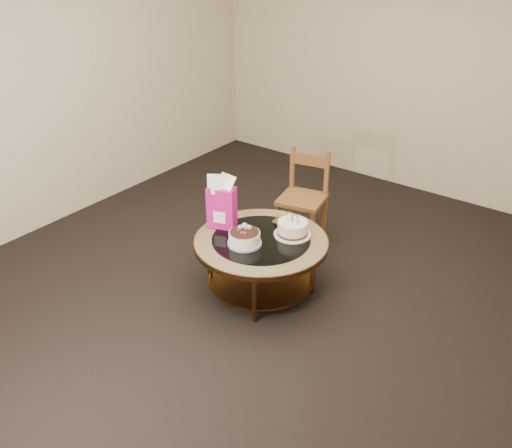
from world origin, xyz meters
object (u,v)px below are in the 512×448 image
Objects in this scene: coffee_table at (261,248)px; decorated_cake at (245,239)px; dining_chair at (303,197)px; cream_cake at (293,229)px; gift_bag at (222,202)px.

decorated_cake is (-0.05, -0.14, 0.13)m from coffee_table.
coffee_table is at bearing -90.12° from dining_chair.
dining_chair reaches higher than cream_cake.
coffee_table is at bearing -122.10° from cream_cake.
coffee_table is 1.26× the size of dining_chair.
dining_chair is (-0.19, 0.88, 0.03)m from coffee_table.
cream_cake is (0.21, 0.32, 0.01)m from decorated_cake.
coffee_table is at bearing -15.15° from gift_bag.
decorated_cake is at bearing -94.40° from dining_chair.
dining_chair is (0.17, 0.90, -0.26)m from gift_bag.
coffee_table is 2.41× the size of gift_bag.
cream_cake reaches higher than decorated_cake.
gift_bag is (-0.31, 0.11, 0.16)m from decorated_cake.
cream_cake is at bearing 50.07° from coffee_table.
decorated_cake is 0.89× the size of cream_cake.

